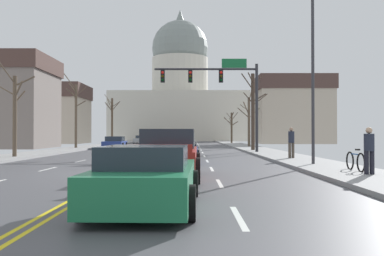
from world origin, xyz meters
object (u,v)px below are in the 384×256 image
(sedan_near_01, at_px, (179,152))
(bicycle_parked, at_px, (355,161))
(signal_gantry, at_px, (221,84))
(pickup_truck_near_02, at_px, (167,156))
(sedan_near_03, at_px, (147,178))
(sedan_oncoming_02, at_px, (142,140))
(sedan_oncoming_01, at_px, (158,141))
(pedestrian_01, at_px, (291,141))
(pedestrian_00, at_px, (369,148))
(sedan_oncoming_00, at_px, (115,143))
(sedan_near_00, at_px, (182,147))
(sedan_oncoming_03, at_px, (150,138))
(street_lamp_right, at_px, (308,56))

(sedan_near_01, relative_size, bicycle_parked, 2.54)
(signal_gantry, relative_size, pickup_truck_near_02, 1.46)
(sedan_near_01, xyz_separation_m, sedan_near_03, (-0.25, -12.64, 0.01))
(sedan_oncoming_02, bearing_deg, sedan_near_03, -83.02)
(signal_gantry, bearing_deg, sedan_oncoming_01, 106.89)
(sedan_near_01, xyz_separation_m, pedestrian_01, (6.30, 2.52, 0.51))
(bicycle_parked, bearing_deg, signal_gantry, 103.48)
(pedestrian_00, xyz_separation_m, pedestrian_01, (-0.37, 9.59, 0.08))
(sedan_oncoming_00, xyz_separation_m, bicycle_parked, (13.79, -26.38, -0.10))
(sedan_near_00, distance_m, pedestrian_00, 15.85)
(pickup_truck_near_02, xyz_separation_m, sedan_oncoming_00, (-6.85, 27.65, -0.16))
(pickup_truck_near_02, xyz_separation_m, sedan_oncoming_02, (-7.01, 51.01, -0.17))
(signal_gantry, bearing_deg, pedestrian_00, -77.85)
(sedan_near_03, xyz_separation_m, pedestrian_00, (6.92, 5.58, 0.43))
(sedan_oncoming_03, relative_size, pedestrian_01, 2.46)
(sedan_near_00, xyz_separation_m, pedestrian_01, (6.30, -4.79, 0.50))
(sedan_near_00, xyz_separation_m, pedestrian_00, (6.66, -14.38, 0.42))
(sedan_near_01, bearing_deg, pickup_truck_near_02, -91.54)
(sedan_near_01, distance_m, sedan_near_03, 12.64)
(signal_gantry, relative_size, street_lamp_right, 0.93)
(sedan_oncoming_01, xyz_separation_m, sedan_oncoming_02, (-3.47, 11.76, -0.03))
(sedan_near_00, relative_size, sedan_oncoming_01, 1.02)
(pickup_truck_near_02, xyz_separation_m, sedan_oncoming_03, (-6.97, 64.29, -0.13))
(street_lamp_right, distance_m, pedestrian_01, 6.09)
(pickup_truck_near_02, xyz_separation_m, bicycle_parked, (6.94, 1.27, -0.26))
(street_lamp_right, height_order, pickup_truck_near_02, street_lamp_right)
(signal_gantry, relative_size, sedan_oncoming_02, 1.83)
(sedan_oncoming_00, height_order, bicycle_parked, sedan_oncoming_00)
(sedan_oncoming_00, height_order, sedan_oncoming_01, sedan_oncoming_01)
(sedan_near_03, bearing_deg, bicycle_parked, 45.04)
(sedan_near_03, bearing_deg, sedan_oncoming_02, 96.98)
(sedan_near_00, xyz_separation_m, sedan_oncoming_03, (-7.16, 50.08, 0.02))
(sedan_oncoming_01, bearing_deg, pedestrian_00, -75.22)
(signal_gantry, relative_size, sedan_near_00, 1.83)
(sedan_oncoming_01, bearing_deg, pedestrian_01, -71.42)
(sedan_oncoming_03, xyz_separation_m, pedestrian_01, (13.46, -54.87, 0.49))
(sedan_near_01, xyz_separation_m, sedan_oncoming_01, (-3.73, 32.36, 0.02))
(sedan_oncoming_03, distance_m, pedestrian_01, 56.50)
(sedan_oncoming_01, distance_m, sedan_oncoming_03, 25.27)
(street_lamp_right, distance_m, pedestrian_00, 6.48)
(bicycle_parked, bearing_deg, sedan_oncoming_00, 117.60)
(sedan_near_00, height_order, sedan_oncoming_03, sedan_oncoming_03)
(sedan_near_03, relative_size, sedan_oncoming_02, 1.08)
(sedan_near_03, height_order, sedan_oncoming_00, sedan_near_03)
(sedan_near_00, height_order, pedestrian_01, pedestrian_01)
(street_lamp_right, relative_size, sedan_near_03, 1.82)
(sedan_oncoming_03, bearing_deg, sedan_oncoming_02, -90.19)
(sedan_oncoming_00, distance_m, sedan_oncoming_02, 23.37)
(signal_gantry, xyz_separation_m, sedan_oncoming_02, (-10.04, 33.39, -4.69))
(sedan_near_01, bearing_deg, sedan_oncoming_02, 99.27)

